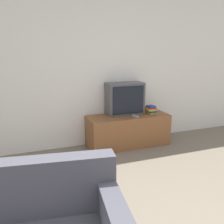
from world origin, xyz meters
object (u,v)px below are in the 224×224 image
object	(u,v)px
book_stack	(151,110)
remote_on_stand	(135,116)
tv_stand	(128,130)
television	(125,99)

from	to	relation	value
book_stack	remote_on_stand	xyz separation A→B (m)	(-0.35, -0.11, -0.06)
book_stack	tv_stand	bearing A→B (deg)	177.37
tv_stand	television	xyz separation A→B (m)	(-0.02, 0.11, 0.53)
book_stack	remote_on_stand	bearing A→B (deg)	-162.72
tv_stand	remote_on_stand	distance (m)	0.31
book_stack	remote_on_stand	world-z (taller)	book_stack
tv_stand	television	distance (m)	0.54
television	book_stack	world-z (taller)	television
tv_stand	remote_on_stand	world-z (taller)	remote_on_stand
tv_stand	book_stack	world-z (taller)	book_stack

